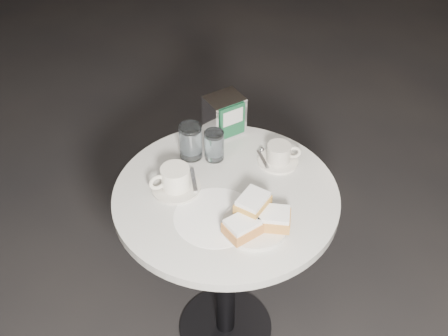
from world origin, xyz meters
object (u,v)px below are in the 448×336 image
water_glass_right (214,146)px  napkin_dispenser (225,115)px  cafe_table (226,236)px  coffee_cup_left (175,180)px  beignet_plate (256,219)px  coffee_cup_right (279,155)px  water_glass_left (191,142)px

water_glass_right → napkin_dispenser: napkin_dispenser is taller
cafe_table → coffee_cup_left: (-0.14, 0.07, 0.23)m
beignet_plate → coffee_cup_right: 0.31m
cafe_table → beignet_plate: (0.04, -0.16, 0.23)m
coffee_cup_left → coffee_cup_right: 0.35m
coffee_cup_right → napkin_dispenser: (-0.12, 0.21, 0.04)m
coffee_cup_left → cafe_table: bearing=-31.5°
water_glass_right → beignet_plate: bearing=-86.1°
cafe_table → coffee_cup_left: size_ratio=4.35×
coffee_cup_left → coffee_cup_right: bearing=-2.8°
coffee_cup_right → water_glass_left: water_glass_left is taller
cafe_table → coffee_cup_left: bearing=155.2°
coffee_cup_left → water_glass_right: bearing=27.6°
cafe_table → water_glass_right: size_ratio=7.20×
coffee_cup_left → water_glass_left: size_ratio=1.42×
water_glass_left → napkin_dispenser: (0.14, 0.09, 0.01)m
water_glass_left → water_glass_right: 0.08m
coffee_cup_right → water_glass_left: (-0.26, 0.12, 0.03)m
beignet_plate → coffee_cup_right: size_ratio=1.30×
beignet_plate → napkin_dispenser: 0.46m
coffee_cup_left → water_glass_left: 0.17m
cafe_table → beignet_plate: beignet_plate is taller
cafe_table → coffee_cup_right: 0.32m
coffee_cup_left → coffee_cup_right: (0.35, 0.02, -0.00)m
cafe_table → beignet_plate: size_ratio=3.52×
coffee_cup_left → napkin_dispenser: (0.23, 0.23, 0.04)m
beignet_plate → coffee_cup_left: size_ratio=1.24×
coffee_cup_right → cafe_table: bearing=-141.2°
water_glass_left → coffee_cup_right: bearing=-23.5°
coffee_cup_right → water_glass_right: bearing=172.4°
coffee_cup_left → water_glass_right: 0.19m
beignet_plate → water_glass_right: 0.34m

